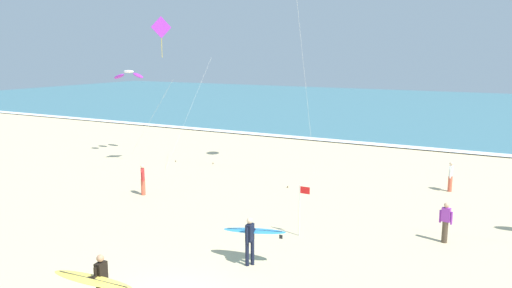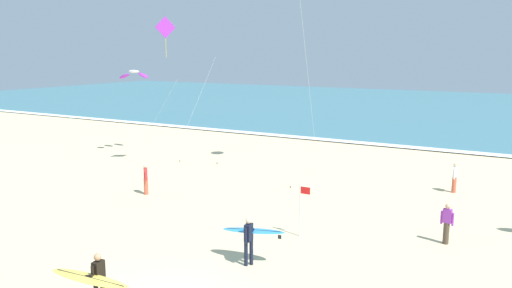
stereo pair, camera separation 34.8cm
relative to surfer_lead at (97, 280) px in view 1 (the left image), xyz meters
name	(u,v)px [view 1 (the left image)]	position (x,y,z in m)	size (l,w,h in m)	color
ocean_water	(450,109)	(1.48, 59.13, -1.01)	(160.00, 60.00, 0.08)	teal
shoreline_foam	(397,146)	(1.48, 29.43, -0.97)	(160.00, 1.22, 0.01)	white
surfer_lead	(97,280)	(0.00, 0.00, 0.00)	(2.64, 1.05, 1.71)	black
surfer_third	(252,234)	(2.07, 5.09, 0.00)	(2.40, 1.00, 1.71)	black
kite_arc_ivory_far	(129,75)	(-14.76, 17.75, 4.61)	(5.22, 2.23, 5.98)	purple
kite_diamond_violet_high	(163,32)	(-9.31, 14.84, 7.32)	(1.99, 3.43, 9.30)	purple
bystander_white_top	(451,176)	(6.84, 18.02, -0.24)	(0.22, 0.50, 1.59)	#D8593F
bystander_red_top	(143,180)	(-6.91, 9.85, -0.24)	(0.37, 0.39, 1.59)	#D8593F
bystander_purple_top	(445,222)	(7.66, 10.31, -0.24)	(0.50, 0.22, 1.59)	#4C3D2D
lifeguard_flag	(301,205)	(2.50, 8.32, 0.21)	(0.44, 0.05, 2.10)	silver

